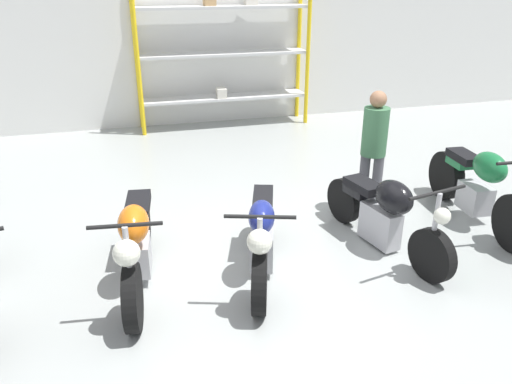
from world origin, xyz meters
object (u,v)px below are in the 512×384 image
at_px(person_browsing, 374,143).
at_px(motorcycle_orange, 137,242).
at_px(motorcycle_black, 385,213).
at_px(motorcycle_green, 480,187).
at_px(shelving_rack, 224,52).
at_px(motorcycle_blue, 262,236).

bearing_deg(person_browsing, motorcycle_orange, -23.61).
distance_m(motorcycle_black, motorcycle_green, 1.50).
xyz_separation_m(shelving_rack, motorcycle_green, (2.15, -5.17, -1.02)).
xyz_separation_m(motorcycle_green, person_browsing, (-1.15, 0.66, 0.47)).
bearing_deg(motorcycle_black, motorcycle_green, 89.60).
distance_m(motorcycle_orange, person_browsing, 3.23).
relative_size(motorcycle_black, motorcycle_green, 0.95).
relative_size(motorcycle_black, person_browsing, 1.28).
xyz_separation_m(shelving_rack, motorcycle_blue, (-0.80, -5.60, -1.06)).
distance_m(shelving_rack, motorcycle_orange, 5.93).
bearing_deg(shelving_rack, motorcycle_black, -82.92).
distance_m(motorcycle_blue, motorcycle_black, 1.49).
bearing_deg(motorcycle_blue, motorcycle_green, 115.83).
relative_size(motorcycle_green, person_browsing, 1.35).
distance_m(motorcycle_blue, person_browsing, 2.16).
height_order(motorcycle_orange, person_browsing, person_browsing).
xyz_separation_m(shelving_rack, person_browsing, (0.99, -4.50, -0.55)).
relative_size(shelving_rack, motorcycle_blue, 1.80).
bearing_deg(motorcycle_black, motorcycle_blue, -96.19).
bearing_deg(shelving_rack, motorcycle_blue, -98.12).
relative_size(motorcycle_blue, person_browsing, 1.19).
xyz_separation_m(shelving_rack, motorcycle_orange, (-2.05, -5.47, -1.02)).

